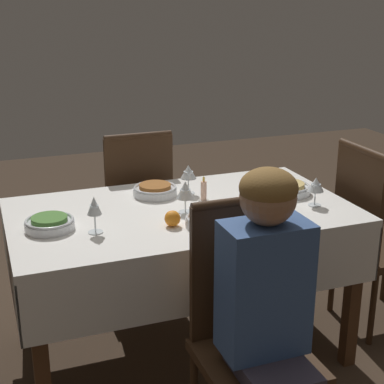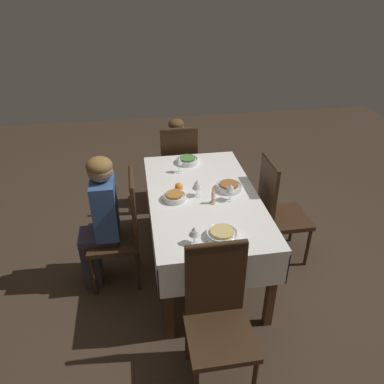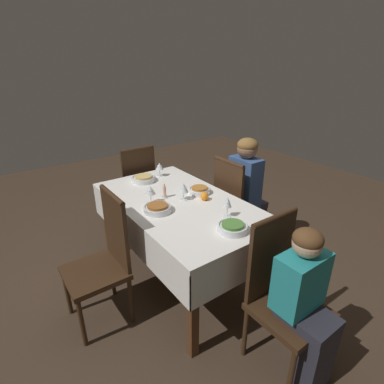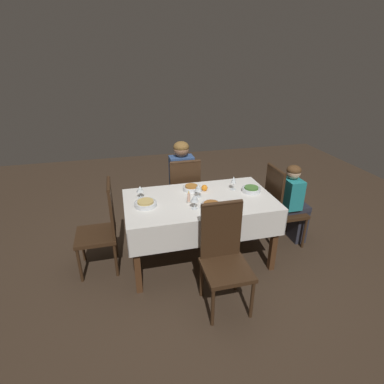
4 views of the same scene
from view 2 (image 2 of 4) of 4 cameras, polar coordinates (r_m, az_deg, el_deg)
ground_plane at (r=3.50m, az=1.53°, el=-11.13°), size 8.00×8.00×0.00m
dining_table at (r=3.09m, az=1.70°, el=-1.98°), size 1.56×0.88×0.76m
chair_north at (r=3.11m, az=-10.60°, el=-5.39°), size 0.41×0.41×1.00m
chair_east at (r=4.02m, az=-2.10°, el=4.06°), size 0.41×0.41×1.00m
chair_south at (r=3.38m, az=12.86°, el=-2.49°), size 0.41×0.41×1.00m
chair_west at (r=2.41m, az=4.00°, el=-18.05°), size 0.41×0.41×1.00m
person_adult_denim at (r=3.05m, az=-13.85°, el=-3.56°), size 0.30×0.34×1.17m
person_child_teal at (r=4.16m, az=-2.42°, el=5.44°), size 0.33×0.30×1.00m
bowl_north at (r=2.97m, az=-2.70°, el=-0.71°), size 0.19×0.19×0.06m
wine_glass_north at (r=2.98m, az=0.78°, el=1.18°), size 0.08×0.08×0.15m
bowl_east at (r=3.54m, az=-0.71°, el=4.88°), size 0.21×0.21×0.06m
wine_glass_east at (r=3.34m, az=-2.03°, el=4.75°), size 0.06×0.06×0.16m
bowl_south at (r=3.12m, az=5.65°, el=0.85°), size 0.22×0.22×0.06m
wine_glass_south at (r=2.94m, az=5.88°, el=0.57°), size 0.08×0.08×0.15m
bowl_west at (r=2.57m, az=4.59°, el=-6.41°), size 0.22×0.22×0.06m
wine_glass_west at (r=2.47m, az=0.36°, el=-6.01°), size 0.08×0.08×0.14m
candle_centerpiece at (r=2.92m, az=3.23°, el=-0.94°), size 0.05×0.05×0.13m
orange_fruit at (r=3.09m, az=-2.02°, el=0.81°), size 0.07×0.07×0.07m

